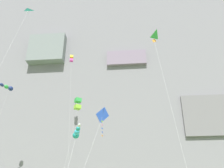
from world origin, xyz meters
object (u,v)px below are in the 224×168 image
kite_diamond_high_right (101,119)px  kite_delta_high_center (22,20)px  kite_delta_far_right (151,44)px  kite_box_mid_left (78,104)px  kite_box_upper_mid (71,59)px  kite_windsock_upper_right (77,133)px  kite_windsock_low_left (7,87)px

kite_diamond_high_right → kite_delta_high_center: size_ratio=0.42×
kite_delta_far_right → kite_box_mid_left: kite_delta_far_right is taller
kite_box_upper_mid → kite_delta_high_center: 24.74m
kite_diamond_high_right → kite_windsock_upper_right: bearing=-125.1°
kite_windsock_upper_right → kite_delta_high_center: (-9.17, 4.69, 16.37)m
kite_box_upper_mid → kite_diamond_high_right: kite_box_upper_mid is taller
kite_box_upper_mid → kite_diamond_high_right: bearing=-67.9°
kite_delta_far_right → kite_diamond_high_right: bearing=-148.8°
kite_delta_high_center → kite_windsock_low_left: kite_delta_high_center is taller
kite_box_upper_mid → kite_diamond_high_right: 36.04m
kite_box_upper_mid → kite_windsock_upper_right: kite_box_upper_mid is taller
kite_windsock_upper_right → kite_delta_far_right: (7.02, 5.60, 12.30)m
kite_box_upper_mid → kite_diamond_high_right: size_ratio=3.07×
kite_diamond_high_right → kite_box_upper_mid: bearing=112.1°
kite_windsock_upper_right → kite_box_mid_left: 21.54m
kite_diamond_high_right → kite_windsock_low_left: bearing=134.8°
kite_box_upper_mid → kite_box_mid_left: bearing=-65.5°
kite_box_upper_mid → kite_delta_far_right: kite_box_upper_mid is taller
kite_windsock_upper_right → kite_delta_far_right: 15.23m
kite_box_upper_mid → kite_windsock_upper_right: size_ratio=4.17×
kite_delta_high_center → kite_box_mid_left: kite_delta_high_center is taller
kite_box_upper_mid → kite_box_mid_left: (4.29, -9.41, -14.92)m
kite_diamond_high_right → kite_delta_far_right: size_ratio=0.53×
kite_windsock_upper_right → kite_windsock_low_left: size_ratio=0.31×
kite_box_upper_mid → kite_windsock_upper_right: bearing=-72.6°
kite_delta_high_center → kite_box_mid_left: 15.62m
kite_diamond_high_right → kite_windsock_low_left: kite_windsock_low_left is taller
kite_windsock_low_left → kite_box_upper_mid: bearing=13.3°
kite_box_upper_mid → kite_box_mid_left: kite_box_upper_mid is taller
kite_windsock_upper_right → kite_delta_far_right: size_ratio=0.39×
kite_diamond_high_right → kite_delta_far_right: (5.37, 3.26, 10.35)m
kite_delta_far_right → kite_box_mid_left: bearing=131.9°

